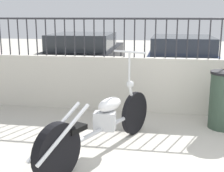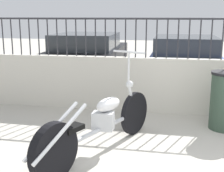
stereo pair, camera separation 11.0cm
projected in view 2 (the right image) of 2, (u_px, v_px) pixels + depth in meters
The scene contains 5 objects.
low_wall at pixel (186, 87), 5.73m from camera, with size 9.33×0.18×1.03m.
fence_railing at pixel (189, 31), 5.51m from camera, with size 9.33×0.04×0.72m.
motorcycle_silver at pixel (95, 127), 3.99m from camera, with size 1.11×2.23×1.31m.
car_black at pixel (88, 55), 9.01m from camera, with size 1.96×4.25×1.30m.
car_blue at pixel (185, 59), 8.43m from camera, with size 1.76×4.27×1.26m.
Camera 2 is at (-0.27, -3.11, 1.79)m, focal length 50.00 mm.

